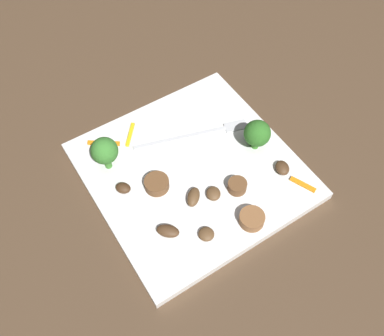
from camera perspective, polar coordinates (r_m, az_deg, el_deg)
The scene contains 17 objects.
ground_plane at distance 0.63m, azimuth 0.00°, elevation -0.70°, with size 1.40×1.40×0.00m, color #4C3826.
plate at distance 0.62m, azimuth 0.00°, elevation -0.35°, with size 0.29×0.29×0.01m, color white.
fork at distance 0.65m, azimuth 1.06°, elevation 4.63°, with size 0.18×0.06×0.00m.
broccoli_floret_0 at distance 0.63m, azimuth 8.75°, elevation 4.58°, with size 0.04×0.04×0.05m.
broccoli_floret_1 at distance 0.60m, azimuth -11.68°, elevation 2.23°, with size 0.04×0.04×0.06m.
sausage_slice_0 at distance 0.60m, azimuth -5.00°, elevation -1.80°, with size 0.04×0.04×0.02m, color brown.
sausage_slice_1 at distance 0.57m, azimuth 8.04°, elevation -6.78°, with size 0.03×0.03×0.01m, color brown.
sausage_slice_2 at distance 0.60m, azimuth 6.09°, elevation -2.43°, with size 0.03×0.03×0.01m, color brown.
mushroom_0 at distance 0.56m, azimuth -3.26°, elevation -8.45°, with size 0.03×0.02×0.01m, color #4C331E.
mushroom_1 at distance 0.60m, azimuth -9.24°, elevation -2.67°, with size 0.02×0.02×0.01m, color #422B19.
mushroom_2 at distance 0.59m, azimuth 3.03°, elevation -3.36°, with size 0.02×0.02×0.01m, color brown.
mushroom_3 at distance 0.56m, azimuth 1.94°, elevation -8.87°, with size 0.02×0.02×0.01m, color brown.
mushroom_4 at distance 0.59m, azimuth 0.19°, elevation -3.91°, with size 0.03×0.02×0.01m, color brown.
mushroom_5 at distance 0.63m, azimuth 12.04°, elevation 0.03°, with size 0.02×0.02×0.01m, color #4C331E.
pepper_strip_0 at distance 0.62m, azimuth 14.67°, elevation -2.15°, with size 0.04×0.01×0.00m, color orange.
pepper_strip_1 at distance 0.66m, azimuth -8.30°, elevation 4.47°, with size 0.04×0.00×0.00m, color yellow.
pepper_strip_2 at distance 0.66m, azimuth -11.78°, elevation 3.28°, with size 0.05×0.01×0.00m, color orange.
Camera 1 is at (-0.19, -0.29, 0.53)m, focal length 39.68 mm.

